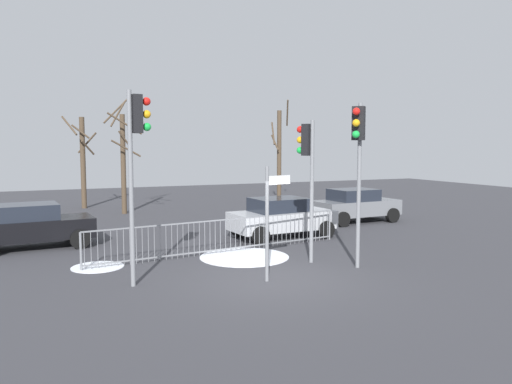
# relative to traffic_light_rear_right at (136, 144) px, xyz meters

# --- Properties ---
(ground_plane) EXTENTS (60.00, 60.00, 0.00)m
(ground_plane) POSITION_rel_traffic_light_rear_right_xyz_m (3.15, -0.79, -3.41)
(ground_plane) COLOR #38383D
(traffic_light_rear_right) EXTENTS (0.57, 0.35, 4.66)m
(traffic_light_rear_right) POSITION_rel_traffic_light_rear_right_xyz_m (0.00, 0.00, 0.00)
(traffic_light_rear_right) COLOR slate
(traffic_light_rear_right) RESTS_ON ground
(traffic_light_foreground_left) EXTENTS (0.48, 0.46, 4.51)m
(traffic_light_foreground_left) POSITION_rel_traffic_light_rear_right_xyz_m (5.77, -0.72, -0.11)
(traffic_light_foreground_left) COLOR slate
(traffic_light_foreground_left) RESTS_ON ground
(traffic_light_rear_left) EXTENTS (0.41, 0.52, 4.08)m
(traffic_light_rear_left) POSITION_rel_traffic_light_rear_right_xyz_m (4.95, 0.57, -0.42)
(traffic_light_rear_left) COLOR slate
(traffic_light_rear_left) RESTS_ON ground
(direction_sign_post) EXTENTS (0.77, 0.25, 2.86)m
(direction_sign_post) POSITION_rel_traffic_light_rear_right_xyz_m (3.06, -0.88, -1.80)
(direction_sign_post) COLOR slate
(direction_sign_post) RESTS_ON ground
(pedestrian_guard_railing) EXTENTS (8.62, 1.28, 1.07)m
(pedestrian_guard_railing) POSITION_rel_traffic_light_rear_right_xyz_m (3.11, 2.66, -2.86)
(pedestrian_guard_railing) COLOR slate
(pedestrian_guard_railing) RESTS_ON ground
(car_silver_trailing) EXTENTS (3.90, 2.13, 1.47)m
(car_silver_trailing) POSITION_rel_traffic_light_rear_right_xyz_m (5.97, 4.30, -2.64)
(car_silver_trailing) COLOR #B2B5BA
(car_silver_trailing) RESTS_ON ground
(car_black_mid) EXTENTS (3.94, 2.22, 1.47)m
(car_black_mid) POSITION_rel_traffic_light_rear_right_xyz_m (-2.42, 5.87, -2.64)
(car_black_mid) COLOR black
(car_black_mid) RESTS_ON ground
(car_grey_far) EXTENTS (3.90, 2.12, 1.47)m
(car_grey_far) POSITION_rel_traffic_light_rear_right_xyz_m (10.66, 6.41, -2.64)
(car_grey_far) COLOR slate
(car_grey_far) RESTS_ON ground
(bare_tree_left) EXTENTS (1.79, 1.79, 4.94)m
(bare_tree_left) POSITION_rel_traffic_light_rear_right_xyz_m (0.09, 16.42, -0.79)
(bare_tree_left) COLOR #473828
(bare_tree_left) RESTS_ON ground
(bare_tree_centre) EXTENTS (1.17, 1.16, 5.98)m
(bare_tree_centre) POSITION_rel_traffic_light_rear_right_xyz_m (10.83, 14.38, -0.56)
(bare_tree_centre) COLOR #473828
(bare_tree_centre) RESTS_ON ground
(bare_tree_right) EXTENTS (1.66, 1.71, 5.82)m
(bare_tree_right) POSITION_rel_traffic_light_rear_right_xyz_m (1.73, 13.27, -0.65)
(bare_tree_right) COLOR #473828
(bare_tree_right) RESTS_ON ground
(snow_patch_kerb) EXTENTS (2.71, 2.71, 0.01)m
(snow_patch_kerb) POSITION_rel_traffic_light_rear_right_xyz_m (3.50, 1.84, -3.40)
(snow_patch_kerb) COLOR white
(snow_patch_kerb) RESTS_ON ground
(snow_patch_island) EXTENTS (1.43, 1.43, 0.01)m
(snow_patch_island) POSITION_rel_traffic_light_rear_right_xyz_m (-0.72, 2.28, -3.40)
(snow_patch_island) COLOR white
(snow_patch_island) RESTS_ON ground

